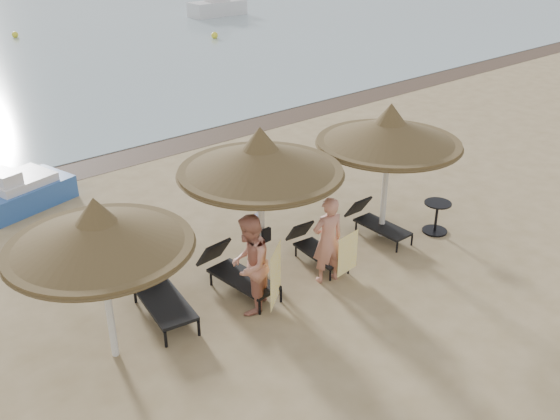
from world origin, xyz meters
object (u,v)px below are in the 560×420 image
(palapa_left, at_px, (98,233))
(palapa_right, at_px, (389,132))
(pedal_boat, at_px, (20,191))
(lounger_far_right, at_px, (375,221))
(lounger_near_left, at_px, (234,271))
(lounger_near_right, at_px, (314,247))
(person_left, at_px, (249,257))
(person_right, at_px, (328,233))
(side_table, at_px, (436,218))
(palapa_center, at_px, (260,160))
(lounger_far_left, at_px, (158,290))

(palapa_left, relative_size, palapa_right, 0.94)
(pedal_boat, bearing_deg, palapa_left, -111.98)
(lounger_far_right, xyz_separation_m, pedal_boat, (-5.93, 6.91, 0.07))
(lounger_near_left, bearing_deg, palapa_right, -11.33)
(lounger_near_right, height_order, person_left, person_left)
(lounger_near_left, height_order, person_left, person_left)
(person_right, relative_size, pedal_boat, 0.82)
(person_right, bearing_deg, pedal_boat, -51.52)
(palapa_left, bearing_deg, person_left, -8.77)
(person_left, bearing_deg, side_table, 137.77)
(palapa_right, distance_m, person_right, 2.84)
(lounger_near_left, relative_size, side_table, 2.57)
(lounger_far_right, distance_m, side_table, 1.47)
(person_left, height_order, pedal_boat, person_left)
(lounger_near_left, distance_m, lounger_near_right, 2.02)
(lounger_near_left, relative_size, person_left, 0.85)
(lounger_far_right, height_order, side_table, side_table)
(palapa_left, height_order, person_left, palapa_left)
(palapa_left, bearing_deg, palapa_center, 7.07)
(palapa_right, distance_m, lounger_near_right, 3.01)
(palapa_right, distance_m, lounger_far_right, 2.23)
(palapa_center, relative_size, pedal_boat, 1.23)
(person_left, bearing_deg, pedal_boat, -115.68)
(lounger_far_left, bearing_deg, lounger_far_right, 2.70)
(palapa_center, distance_m, palapa_right, 3.29)
(palapa_center, xyz_separation_m, lounger_near_left, (-0.74, -0.05, -2.23))
(palapa_left, bearing_deg, lounger_far_left, 29.11)
(palapa_center, xyz_separation_m, lounger_far_right, (3.18, -0.29, -2.27))
(palapa_left, xyz_separation_m, lounger_far_right, (6.78, 0.15, -2.07))
(palapa_right, relative_size, lounger_far_right, 1.90)
(lounger_far_left, distance_m, lounger_near_right, 3.62)
(palapa_right, relative_size, lounger_near_right, 1.95)
(lounger_far_right, bearing_deg, palapa_left, -178.38)
(palapa_center, distance_m, lounger_near_left, 2.35)
(palapa_right, xyz_separation_m, person_left, (-4.21, -0.42, -1.41))
(lounger_far_left, distance_m, pedal_boat, 6.36)
(palapa_right, height_order, person_left, palapa_right)
(lounger_near_left, bearing_deg, lounger_far_right, -9.41)
(palapa_left, xyz_separation_m, person_right, (4.51, -0.58, -1.31))
(lounger_far_left, bearing_deg, lounger_near_left, -2.62)
(palapa_left, height_order, lounger_far_right, palapa_left)
(person_left, height_order, person_right, person_left)
(palapa_left, xyz_separation_m, palapa_center, (3.60, 0.45, 0.20))
(lounger_near_right, bearing_deg, palapa_right, 0.07)
(palapa_right, distance_m, lounger_far_left, 6.02)
(lounger_far_right, bearing_deg, pedal_boat, 130.95)
(lounger_near_right, xyz_separation_m, side_table, (3.12, -0.88, 0.04))
(lounger_near_right, distance_m, person_left, 2.44)
(lounger_far_left, relative_size, pedal_boat, 0.82)
(palapa_left, xyz_separation_m, lounger_far_left, (1.28, 0.71, -1.99))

